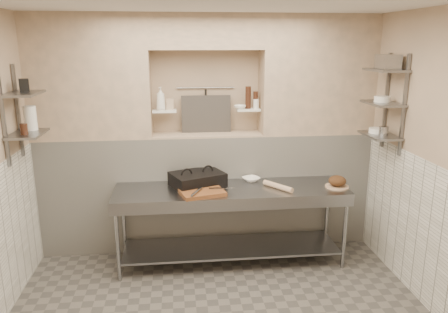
{
  "coord_description": "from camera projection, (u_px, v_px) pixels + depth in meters",
  "views": [
    {
      "loc": [
        -0.36,
        -3.4,
        2.48
      ],
      "look_at": [
        0.11,
        0.9,
        1.35
      ],
      "focal_mm": 35.0,
      "sensor_mm": 36.0,
      "label": 1
    }
  ],
  "objects": [
    {
      "name": "wall_back",
      "position": [
        206.0,
        131.0,
        5.5
      ],
      "size": [
        4.0,
        0.1,
        2.8
      ],
      "primitive_type": "cube",
      "color": "tan",
      "rests_on": "ground"
    },
    {
      "name": "backwall_lower",
      "position": [
        208.0,
        190.0,
        5.44
      ],
      "size": [
        4.0,
        0.4,
        1.4
      ],
      "primitive_type": "cube",
      "color": "white",
      "rests_on": "floor"
    },
    {
      "name": "alcove_sill",
      "position": [
        207.0,
        134.0,
        5.26
      ],
      "size": [
        1.3,
        0.4,
        0.02
      ],
      "primitive_type": "cube",
      "color": "tan",
      "rests_on": "backwall_lower"
    },
    {
      "name": "backwall_pillar_left",
      "position": [
        90.0,
        77.0,
        4.94
      ],
      "size": [
        1.35,
        0.4,
        1.4
      ],
      "primitive_type": "cube",
      "color": "tan",
      "rests_on": "backwall_lower"
    },
    {
      "name": "backwall_pillar_right",
      "position": [
        317.0,
        75.0,
        5.22
      ],
      "size": [
        1.35,
        0.4,
        1.4
      ],
      "primitive_type": "cube",
      "color": "tan",
      "rests_on": "backwall_lower"
    },
    {
      "name": "backwall_header",
      "position": [
        206.0,
        32.0,
        4.96
      ],
      "size": [
        1.3,
        0.4,
        0.4
      ],
      "primitive_type": "cube",
      "color": "tan",
      "rests_on": "backwall_lower"
    },
    {
      "name": "wainscot_right",
      "position": [
        440.0,
        245.0,
        3.97
      ],
      "size": [
        0.02,
        3.9,
        1.4
      ],
      "primitive_type": "cube",
      "color": "white",
      "rests_on": "floor"
    },
    {
      "name": "alcove_shelf_left",
      "position": [
        164.0,
        111.0,
        5.13
      ],
      "size": [
        0.28,
        0.16,
        0.02
      ],
      "primitive_type": "cube",
      "color": "white",
      "rests_on": "backwall_lower"
    },
    {
      "name": "alcove_shelf_right",
      "position": [
        248.0,
        110.0,
        5.24
      ],
      "size": [
        0.28,
        0.16,
        0.02
      ],
      "primitive_type": "cube",
      "color": "white",
      "rests_on": "backwall_lower"
    },
    {
      "name": "utensil_rail",
      "position": [
        206.0,
        88.0,
        5.28
      ],
      "size": [
        0.7,
        0.02,
        0.02
      ],
      "primitive_type": "cylinder",
      "rotation": [
        0.0,
        1.57,
        0.0
      ],
      "color": "gray",
      "rests_on": "wall_back"
    },
    {
      "name": "hanging_steel",
      "position": [
        206.0,
        102.0,
        5.31
      ],
      "size": [
        0.02,
        0.02,
        0.3
      ],
      "primitive_type": "cylinder",
      "color": "black",
      "rests_on": "utensil_rail"
    },
    {
      "name": "splash_panel",
      "position": [
        206.0,
        114.0,
        5.3
      ],
      "size": [
        0.6,
        0.08,
        0.45
      ],
      "primitive_type": "cube",
      "rotation": [
        -0.14,
        0.0,
        0.0
      ],
      "color": "#383330",
      "rests_on": "alcove_sill"
    },
    {
      "name": "shelf_rail_left_a",
      "position": [
        18.0,
        111.0,
        4.47
      ],
      "size": [
        0.03,
        0.03,
        0.95
      ],
      "primitive_type": "cube",
      "color": "slate",
      "rests_on": "wall_left"
    },
    {
      "name": "shelf_rail_left_b",
      "position": [
        3.0,
        118.0,
        4.08
      ],
      "size": [
        0.03,
        0.03,
        0.95
      ],
      "primitive_type": "cube",
      "color": "slate",
      "rests_on": "wall_left"
    },
    {
      "name": "wall_shelf_left_lower",
      "position": [
        28.0,
        134.0,
        4.34
      ],
      "size": [
        0.3,
        0.5,
        0.02
      ],
      "primitive_type": "cube",
      "color": "slate",
      "rests_on": "wall_left"
    },
    {
      "name": "wall_shelf_left_upper",
      "position": [
        23.0,
        94.0,
        4.24
      ],
      "size": [
        0.3,
        0.5,
        0.03
      ],
      "primitive_type": "cube",
      "color": "slate",
      "rests_on": "wall_left"
    },
    {
      "name": "shelf_rail_right_a",
      "position": [
        386.0,
        101.0,
        4.87
      ],
      "size": [
        0.03,
        0.03,
        1.05
      ],
      "primitive_type": "cube",
      "color": "slate",
      "rests_on": "wall_right"
    },
    {
      "name": "shelf_rail_right_b",
      "position": [
        404.0,
        106.0,
        4.49
      ],
      "size": [
        0.03,
        0.03,
        1.05
      ],
      "primitive_type": "cube",
      "color": "slate",
      "rests_on": "wall_right"
    },
    {
      "name": "wall_shelf_right_lower",
      "position": [
        380.0,
        135.0,
        4.76
      ],
      "size": [
        0.3,
        0.5,
        0.02
      ],
      "primitive_type": "cube",
      "color": "slate",
      "rests_on": "wall_right"
    },
    {
      "name": "wall_shelf_right_mid",
      "position": [
        383.0,
        103.0,
        4.67
      ],
      "size": [
        0.3,
        0.5,
        0.02
      ],
      "primitive_type": "cube",
      "color": "slate",
      "rests_on": "wall_right"
    },
    {
      "name": "wall_shelf_right_upper",
      "position": [
        386.0,
        70.0,
        4.58
      ],
      "size": [
        0.3,
        0.5,
        0.03
      ],
      "primitive_type": "cube",
      "color": "slate",
      "rests_on": "wall_right"
    },
    {
      "name": "prep_table",
      "position": [
        231.0,
        210.0,
        4.93
      ],
      "size": [
        2.6,
        0.7,
        0.9
      ],
      "color": "gray",
      "rests_on": "floor"
    },
    {
      "name": "panini_press",
      "position": [
        197.0,
        179.0,
        4.95
      ],
      "size": [
        0.68,
        0.6,
        0.15
      ],
      "rotation": [
        0.0,
        0.0,
        0.4
      ],
      "color": "black",
      "rests_on": "prep_table"
    },
    {
      "name": "cutting_board",
      "position": [
        202.0,
        192.0,
        4.69
      ],
      "size": [
        0.52,
        0.43,
        0.04
      ],
      "primitive_type": "cube",
      "rotation": [
        0.0,
        0.0,
        0.26
      ],
      "color": "brown",
      "rests_on": "prep_table"
    },
    {
      "name": "knife_blade",
      "position": [
        222.0,
        188.0,
        4.74
      ],
      "size": [
        0.28,
        0.04,
        0.01
      ],
      "primitive_type": "cube",
      "rotation": [
        0.0,
        0.0,
        -0.03
      ],
      "color": "gray",
      "rests_on": "cutting_board"
    },
    {
      "name": "tongs",
      "position": [
        197.0,
        191.0,
        4.61
      ],
      "size": [
        0.14,
        0.26,
        0.03
      ],
      "primitive_type": "cylinder",
      "rotation": [
        1.57,
        0.0,
        -0.43
      ],
      "color": "gray",
      "rests_on": "cutting_board"
    },
    {
      "name": "mixing_bowl",
      "position": [
        251.0,
        179.0,
        5.13
      ],
      "size": [
        0.26,
        0.26,
        0.05
      ],
      "primitive_type": "imported",
      "rotation": [
        0.0,
        0.0,
        0.43
      ],
      "color": "white",
      "rests_on": "prep_table"
    },
    {
      "name": "rolling_pin",
      "position": [
        278.0,
        186.0,
        4.86
      ],
      "size": [
        0.29,
        0.36,
        0.06
      ],
      "primitive_type": "cylinder",
      "rotation": [
        1.57,
        0.0,
        0.64
      ],
      "color": "#D9B38D",
      "rests_on": "prep_table"
    },
    {
      "name": "bread_board",
      "position": [
        337.0,
        186.0,
        4.92
      ],
      "size": [
        0.26,
        0.26,
        0.02
      ],
      "primitive_type": "cylinder",
      "color": "#D9B38D",
      "rests_on": "prep_table"
    },
    {
      "name": "bread_loaf",
      "position": [
        337.0,
        181.0,
        4.9
      ],
      "size": [
        0.2,
        0.2,
        0.12
      ],
      "primitive_type": "ellipsoid",
      "color": "#4C2D19",
      "rests_on": "bread_board"
    },
    {
      "name": "bottle_soap",
      "position": [
        161.0,
        99.0,
        5.06
      ],
      "size": [
        0.13,
        0.13,
        0.27
      ],
      "primitive_type": "imported",
      "rotation": [
        0.0,
        0.0,
        -0.33
      ],
      "color": "white",
      "rests_on": "alcove_shelf_left"
    },
    {
      "name": "jar_alcove",
      "position": [
        170.0,
        104.0,
        5.17
      ],
      "size": [
        0.09,
        0.09,
        0.13
      ],
      "primitive_type": "cube",
      "color": "tan",
      "rests_on": "alcove_shelf_left"
    },
    {
      "name": "bowl_alcove",
      "position": [
        240.0,
        107.0,
        5.2
      ],
      "size": [
        0.18,
        0.18,
        0.04
      ],
      "primitive_type": "imported",
      "rotation": [
        0.0,
        0.0,
        -0.31
      ],
      "color": "white",
      "rests_on": "alcove_shelf_right"
    },
    {
      "name": "condiment_a",
      "position": [
        255.0,
        100.0,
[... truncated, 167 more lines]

